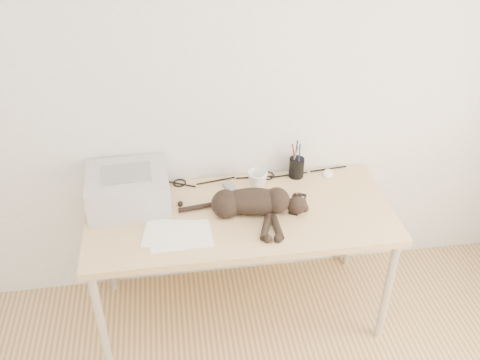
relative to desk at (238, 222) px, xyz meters
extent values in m
plane|color=white|center=(0.00, 0.27, 0.69)|extent=(3.50, 0.00, 3.50)
cube|color=tan|center=(0.00, -0.09, 0.11)|extent=(1.60, 0.70, 0.04)
cylinder|color=silver|center=(-0.75, -0.39, -0.26)|extent=(0.04, 0.04, 0.70)
cylinder|color=silver|center=(0.75, -0.39, -0.26)|extent=(0.04, 0.04, 0.70)
cylinder|color=silver|center=(-0.75, 0.21, -0.26)|extent=(0.04, 0.04, 0.70)
cylinder|color=silver|center=(0.75, 0.21, -0.26)|extent=(0.04, 0.04, 0.70)
cube|color=tan|center=(0.00, 0.24, -0.21)|extent=(1.48, 0.02, 0.60)
cube|color=#AFAFB4|center=(-0.57, 0.08, 0.23)|extent=(0.43, 0.37, 0.19)
cube|color=black|center=(-0.57, 0.08, 0.24)|extent=(0.36, 0.04, 0.11)
cube|color=gray|center=(-0.57, 0.08, 0.33)|extent=(0.26, 0.19, 0.01)
cube|color=white|center=(-0.32, -0.23, 0.14)|extent=(0.31, 0.23, 0.00)
cube|color=white|center=(-0.35, -0.21, 0.14)|extent=(0.34, 0.26, 0.00)
ellipsoid|color=black|center=(0.06, -0.10, 0.21)|extent=(0.36, 0.19, 0.14)
sphere|color=black|center=(-0.08, -0.09, 0.20)|extent=(0.15, 0.15, 0.15)
ellipsoid|color=black|center=(0.29, -0.14, 0.19)|extent=(0.12, 0.11, 0.09)
cone|color=black|center=(0.29, -0.09, 0.22)|extent=(0.04, 0.05, 0.05)
cone|color=black|center=(0.31, -0.10, 0.22)|extent=(0.04, 0.05, 0.05)
cylinder|color=black|center=(0.11, -0.24, 0.15)|extent=(0.06, 0.20, 0.04)
cylinder|color=black|center=(0.16, -0.24, 0.15)|extent=(0.06, 0.20, 0.04)
cylinder|color=black|center=(-0.21, -0.02, 0.15)|extent=(0.22, 0.05, 0.03)
imported|color=white|center=(0.13, 0.12, 0.18)|extent=(0.15, 0.15, 0.10)
cylinder|color=black|center=(0.37, 0.20, 0.19)|extent=(0.08, 0.08, 0.12)
cylinder|color=#990C0C|center=(0.35, 0.20, 0.27)|extent=(0.01, 0.01, 0.16)
cylinder|color=navy|center=(0.38, 0.21, 0.27)|extent=(0.01, 0.01, 0.16)
cylinder|color=black|center=(0.37, 0.19, 0.27)|extent=(0.01, 0.01, 0.16)
cube|color=gray|center=(-0.01, 0.09, 0.14)|extent=(0.11, 0.18, 0.02)
cube|color=black|center=(0.31, -0.07, 0.14)|extent=(0.13, 0.18, 0.02)
ellipsoid|color=white|center=(0.55, 0.19, 0.15)|extent=(0.09, 0.11, 0.03)
camera|label=1|loc=(-0.33, -2.27, 1.85)|focal=40.00mm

